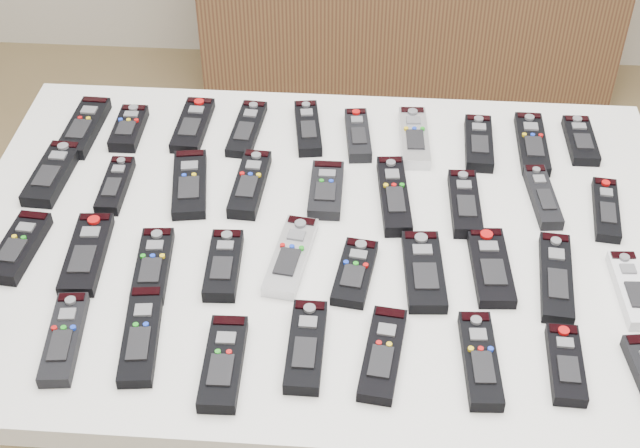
# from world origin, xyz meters

# --- Properties ---
(table) EXTENTS (1.25, 0.88, 0.78)m
(table) POSITION_xyz_m (-0.05, 0.05, 0.72)
(table) COLOR white
(table) RESTS_ON ground
(remote_0) EXTENTS (0.06, 0.19, 0.02)m
(remote_0) POSITION_xyz_m (-0.53, 0.32, 0.79)
(remote_0) COLOR black
(remote_0) RESTS_ON table
(remote_1) EXTENTS (0.05, 0.13, 0.02)m
(remote_1) POSITION_xyz_m (-0.44, 0.32, 0.79)
(remote_1) COLOR black
(remote_1) RESTS_ON table
(remote_2) EXTENTS (0.06, 0.17, 0.02)m
(remote_2) POSITION_xyz_m (-0.32, 0.34, 0.79)
(remote_2) COLOR black
(remote_2) RESTS_ON table
(remote_3) EXTENTS (0.06, 0.18, 0.02)m
(remote_3) POSITION_xyz_m (-0.21, 0.34, 0.79)
(remote_3) COLOR black
(remote_3) RESTS_ON table
(remote_4) EXTENTS (0.07, 0.17, 0.02)m
(remote_4) POSITION_xyz_m (-0.09, 0.35, 0.79)
(remote_4) COLOR black
(remote_4) RESTS_ON table
(remote_5) EXTENTS (0.06, 0.16, 0.02)m
(remote_5) POSITION_xyz_m (0.01, 0.33, 0.79)
(remote_5) COLOR black
(remote_5) RESTS_ON table
(remote_6) EXTENTS (0.06, 0.18, 0.02)m
(remote_6) POSITION_xyz_m (0.12, 0.33, 0.79)
(remote_6) COLOR #B7B7BC
(remote_6) RESTS_ON table
(remote_7) EXTENTS (0.06, 0.16, 0.02)m
(remote_7) POSITION_xyz_m (0.24, 0.32, 0.79)
(remote_7) COLOR black
(remote_7) RESTS_ON table
(remote_8) EXTENTS (0.05, 0.19, 0.02)m
(remote_8) POSITION_xyz_m (0.35, 0.33, 0.79)
(remote_8) COLOR black
(remote_8) RESTS_ON table
(remote_9) EXTENTS (0.05, 0.14, 0.02)m
(remote_9) POSITION_xyz_m (0.44, 0.35, 0.79)
(remote_9) COLOR black
(remote_9) RESTS_ON table
(remote_10) EXTENTS (0.07, 0.18, 0.02)m
(remote_10) POSITION_xyz_m (-0.55, 0.17, 0.79)
(remote_10) COLOR black
(remote_10) RESTS_ON table
(remote_11) EXTENTS (0.05, 0.15, 0.02)m
(remote_11) POSITION_xyz_m (-0.43, 0.14, 0.79)
(remote_11) COLOR black
(remote_11) RESTS_ON table
(remote_12) EXTENTS (0.09, 0.19, 0.02)m
(remote_12) POSITION_xyz_m (-0.29, 0.15, 0.79)
(remote_12) COLOR black
(remote_12) RESTS_ON table
(remote_13) EXTENTS (0.06, 0.18, 0.02)m
(remote_13) POSITION_xyz_m (-0.18, 0.16, 0.79)
(remote_13) COLOR black
(remote_13) RESTS_ON table
(remote_14) EXTENTS (0.06, 0.15, 0.02)m
(remote_14) POSITION_xyz_m (-0.04, 0.15, 0.79)
(remote_14) COLOR black
(remote_14) RESTS_ON table
(remote_15) EXTENTS (0.07, 0.21, 0.02)m
(remote_15) POSITION_xyz_m (0.08, 0.15, 0.79)
(remote_15) COLOR black
(remote_15) RESTS_ON table
(remote_16) EXTENTS (0.05, 0.17, 0.02)m
(remote_16) POSITION_xyz_m (0.21, 0.13, 0.79)
(remote_16) COLOR black
(remote_16) RESTS_ON table
(remote_17) EXTENTS (0.06, 0.17, 0.02)m
(remote_17) POSITION_xyz_m (0.35, 0.16, 0.79)
(remote_17) COLOR black
(remote_17) RESTS_ON table
(remote_18) EXTENTS (0.06, 0.16, 0.02)m
(remote_18) POSITION_xyz_m (0.46, 0.14, 0.79)
(remote_18) COLOR black
(remote_18) RESTS_ON table
(remote_19) EXTENTS (0.07, 0.16, 0.02)m
(remote_19) POSITION_xyz_m (-0.55, -0.04, 0.79)
(remote_19) COLOR black
(remote_19) RESTS_ON table
(remote_20) EXTENTS (0.07, 0.19, 0.02)m
(remote_20) POSITION_xyz_m (-0.43, -0.04, 0.79)
(remote_20) COLOR black
(remote_20) RESTS_ON table
(remote_21) EXTENTS (0.07, 0.17, 0.02)m
(remote_21) POSITION_xyz_m (-0.31, -0.06, 0.79)
(remote_21) COLOR black
(remote_21) RESTS_ON table
(remote_22) EXTENTS (0.06, 0.15, 0.02)m
(remote_22) POSITION_xyz_m (-0.20, -0.06, 0.79)
(remote_22) COLOR black
(remote_22) RESTS_ON table
(remote_23) EXTENTS (0.08, 0.19, 0.02)m
(remote_23) POSITION_xyz_m (-0.09, -0.02, 0.79)
(remote_23) COLOR #B7B7BC
(remote_23) RESTS_ON table
(remote_24) EXTENTS (0.07, 0.15, 0.02)m
(remote_24) POSITION_xyz_m (0.02, -0.06, 0.79)
(remote_24) COLOR black
(remote_24) RESTS_ON table
(remote_25) EXTENTS (0.07, 0.18, 0.02)m
(remote_25) POSITION_xyz_m (0.13, -0.05, 0.79)
(remote_25) COLOR black
(remote_25) RESTS_ON table
(remote_26) EXTENTS (0.07, 0.18, 0.02)m
(remote_26) POSITION_xyz_m (0.24, -0.03, 0.79)
(remote_26) COLOR black
(remote_26) RESTS_ON table
(remote_27) EXTENTS (0.07, 0.20, 0.02)m
(remote_27) POSITION_xyz_m (0.34, -0.04, 0.79)
(remote_27) COLOR black
(remote_27) RESTS_ON table
(remote_28) EXTENTS (0.05, 0.16, 0.02)m
(remote_28) POSITION_xyz_m (0.46, -0.06, 0.79)
(remote_28) COLOR silver
(remote_28) RESTS_ON table
(remote_30) EXTENTS (0.07, 0.18, 0.02)m
(remote_30) POSITION_xyz_m (-0.41, -0.23, 0.79)
(remote_30) COLOR black
(remote_30) RESTS_ON table
(remote_31) EXTENTS (0.07, 0.19, 0.02)m
(remote_31) POSITION_xyz_m (-0.30, -0.22, 0.79)
(remote_31) COLOR black
(remote_31) RESTS_ON table
(remote_32) EXTENTS (0.06, 0.17, 0.02)m
(remote_32) POSITION_xyz_m (-0.17, -0.26, 0.79)
(remote_32) COLOR black
(remote_32) RESTS_ON table
(remote_33) EXTENTS (0.05, 0.17, 0.02)m
(remote_33) POSITION_xyz_m (-0.05, -0.22, 0.79)
(remote_33) COLOR black
(remote_33) RESTS_ON table
(remote_34) EXTENTS (0.07, 0.18, 0.02)m
(remote_34) POSITION_xyz_m (0.07, -0.23, 0.79)
(remote_34) COLOR black
(remote_34) RESTS_ON table
(remote_35) EXTENTS (0.06, 0.18, 0.02)m
(remote_35) POSITION_xyz_m (0.21, -0.23, 0.79)
(remote_35) COLOR black
(remote_35) RESTS_ON table
(remote_36) EXTENTS (0.05, 0.14, 0.02)m
(remote_36) POSITION_xyz_m (0.34, -0.23, 0.79)
(remote_36) COLOR black
(remote_36) RESTS_ON table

